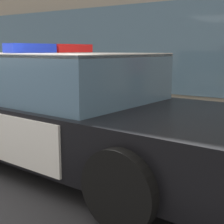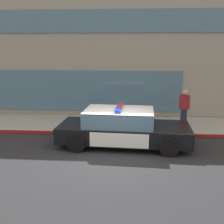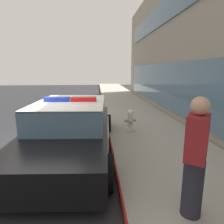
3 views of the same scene
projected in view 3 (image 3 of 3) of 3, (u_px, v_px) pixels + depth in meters
name	position (u px, v px, depth m)	size (l,w,h in m)	color
ground	(34.00, 150.00, 5.41)	(48.00, 48.00, 0.00)	#262628
sidewalk	(161.00, 144.00, 5.67)	(48.00, 2.87, 0.15)	#A39E93
curb_red_paint	(111.00, 146.00, 5.56)	(28.80, 0.04, 0.14)	maroon
police_cruiser	(71.00, 128.00, 5.14)	(5.01, 2.36, 1.49)	black
fire_hydrant	(130.00, 120.00, 6.64)	(0.34, 0.39, 0.73)	silver
pedestrian_on_sidewalk	(195.00, 159.00, 2.65)	(0.48, 0.44, 1.71)	#23232D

